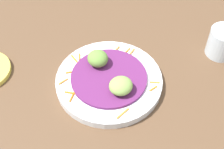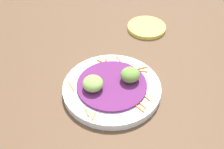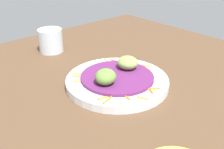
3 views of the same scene
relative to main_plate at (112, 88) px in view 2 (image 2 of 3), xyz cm
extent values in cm
cube|color=brown|center=(-2.43, -5.01, -1.99)|extent=(110.00, 110.00, 2.00)
cylinder|color=silver|center=(0.00, 0.00, 0.00)|extent=(25.88, 25.88, 1.98)
cylinder|color=#60235B|center=(0.00, 0.00, 1.36)|extent=(18.42, 18.42, 0.74)
cylinder|color=orange|center=(-9.06, -4.74, 1.19)|extent=(2.26, 0.96, 0.40)
cylinder|color=orange|center=(-6.23, 8.12, 1.19)|extent=(2.29, 2.63, 0.40)
cylinder|color=orange|center=(4.78, 9.95, 1.19)|extent=(1.22, 2.33, 0.40)
cylinder|color=orange|center=(10.65, -0.28, 1.19)|extent=(1.99, 3.50, 0.40)
cylinder|color=orange|center=(-2.64, -10.73, 1.19)|extent=(1.33, 2.53, 0.40)
cylinder|color=orange|center=(-6.93, 6.91, 1.19)|extent=(2.24, 3.04, 0.40)
cylinder|color=orange|center=(-8.66, -6.33, 1.19)|extent=(3.20, 1.27, 0.40)
cylinder|color=orange|center=(6.38, 8.84, 1.19)|extent=(1.09, 2.28, 0.40)
cylinder|color=orange|center=(-4.79, -8.58, 1.19)|extent=(0.68, 1.99, 0.40)
cylinder|color=orange|center=(-8.73, 5.08, 1.19)|extent=(1.51, 1.84, 0.40)
cylinder|color=orange|center=(2.39, -9.63, 1.19)|extent=(3.08, 2.38, 0.40)
cylinder|color=orange|center=(1.42, -9.89, 1.19)|extent=(1.67, 2.57, 0.40)
ellipsoid|color=#84A851|center=(4.85, 1.26, 3.41)|extent=(6.16, 6.40, 3.36)
ellipsoid|color=olive|center=(-4.85, -1.26, 3.56)|extent=(6.93, 6.84, 3.66)
cylinder|color=#E0CC4C|center=(-13.35, -28.60, -0.36)|extent=(12.93, 12.93, 1.26)
camera|label=1|loc=(47.01, -14.99, 60.46)|focal=51.31mm
camera|label=2|loc=(2.71, 52.47, 54.27)|focal=45.76mm
camera|label=3|loc=(-39.92, -43.18, 31.99)|focal=42.34mm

